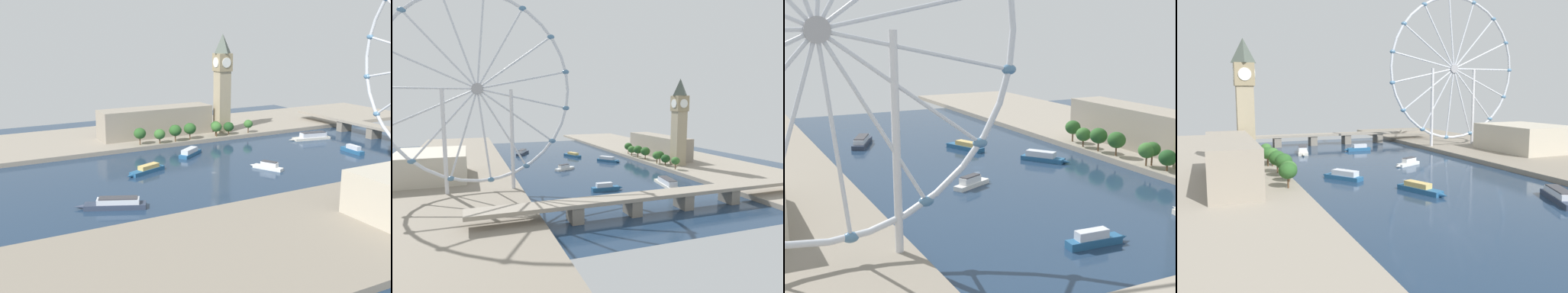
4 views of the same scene
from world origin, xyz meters
TOP-DOWN VIEW (x-y plane):
  - ground_plane at (0.00, 0.00)m, footprint 388.34×388.34m
  - riverbank_left at (-109.17, 0.00)m, footprint 90.00×520.00m
  - riverbank_right at (109.17, 0.00)m, footprint 90.00×520.00m
  - clock_tower at (-82.11, 56.14)m, footprint 12.62×12.62m
  - parliament_block at (-94.44, 3.83)m, footprint 22.00×88.61m
  - tree_row_embankment at (-68.97, 22.65)m, footprint 11.72×99.85m
  - ferris_wheel at (89.72, 90.16)m, footprint 119.15×3.20m
  - riverside_hall at (122.72, 40.09)m, footprint 49.08×63.29m
  - river_bridge at (0.00, 155.92)m, footprint 200.34×12.56m
  - tour_boat_0 at (16.79, 28.85)m, footprint 21.43×12.81m
  - tour_boat_1 at (10.08, 106.10)m, footprint 22.37×5.36m
  - tour_boat_2 at (37.20, -77.15)m, footprint 18.66×33.44m
  - tour_boat_3 at (-11.47, -39.64)m, footprint 14.06×28.00m
  - tour_boat_4 at (-35.44, 109.70)m, footprint 12.74×35.18m
  - tour_boat_5 at (-36.07, 2.93)m, footprint 18.53×23.86m

SIDE VIEW (x-z plane):
  - ground_plane at x=0.00m, z-range 0.00..0.00m
  - riverbank_left at x=-109.17m, z-range 0.00..3.00m
  - riverbank_right at x=109.17m, z-range 0.00..3.00m
  - tour_boat_3 at x=-11.47m, z-range -0.48..4.44m
  - tour_boat_0 at x=16.79m, z-range -0.56..4.66m
  - tour_boat_1 at x=10.08m, z-range -0.54..4.89m
  - tour_boat_5 at x=-36.07m, z-range -0.41..4.81m
  - tour_boat_2 at x=37.20m, z-range -0.45..5.09m
  - tour_boat_4 at x=-35.44m, z-range -0.44..5.43m
  - river_bridge at x=0.00m, z-range 2.57..12.90m
  - tree_row_embankment at x=-68.97m, z-range 4.43..16.97m
  - riverside_hall at x=122.72m, z-range 3.00..23.00m
  - parliament_block at x=-94.44m, z-range 3.00..24.88m
  - clock_tower at x=-82.11m, z-range 4.74..82.02m
  - ferris_wheel at x=89.72m, z-range 4.89..128.39m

